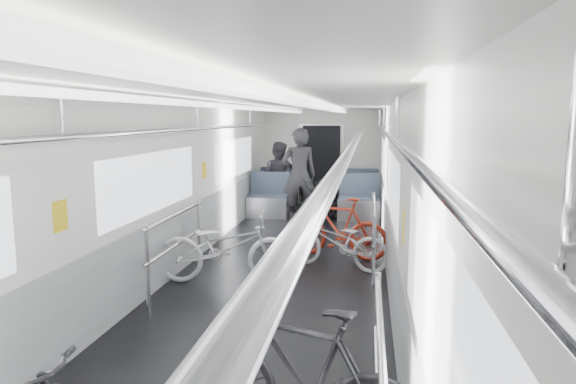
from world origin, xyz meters
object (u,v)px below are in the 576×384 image
(bike_right_near, at_px, (302,377))
(bike_right_far, at_px, (338,227))
(bike_right_mid, at_px, (336,241))
(person_standing, at_px, (299,175))
(bike_aisle, at_px, (322,200))
(person_seated, at_px, (278,177))
(bike_left_far, at_px, (225,247))

(bike_right_near, relative_size, bike_right_far, 1.04)
(bike_right_mid, relative_size, person_standing, 0.79)
(bike_right_far, bearing_deg, bike_aisle, -154.08)
(person_standing, bearing_deg, person_seated, -75.44)
(bike_right_near, bearing_deg, bike_right_far, -161.08)
(bike_right_near, distance_m, person_standing, 7.58)
(bike_right_mid, distance_m, bike_aisle, 3.26)
(bike_right_mid, relative_size, bike_right_far, 0.96)
(bike_right_near, xyz_separation_m, person_standing, (-1.04, 7.49, 0.49))
(person_seated, bearing_deg, bike_right_near, 119.81)
(bike_right_far, height_order, person_seated, person_seated)
(bike_aisle, bearing_deg, person_seated, 151.57)
(bike_right_mid, xyz_separation_m, bike_aisle, (-0.51, 3.21, 0.08))
(bike_aisle, bearing_deg, bike_right_mid, -62.64)
(person_seated, bearing_deg, person_standing, 138.88)
(person_standing, bearing_deg, bike_right_far, 94.32)
(bike_right_mid, bearing_deg, bike_right_near, 18.15)
(bike_right_near, distance_m, bike_aisle, 7.41)
(bike_right_mid, bearing_deg, bike_right_far, -160.30)
(bike_right_near, xyz_separation_m, bike_right_mid, (-0.04, 4.17, -0.10))
(bike_right_near, distance_m, bike_right_far, 4.78)
(person_seated, bearing_deg, bike_aisle, 152.02)
(bike_left_far, height_order, bike_right_near, bike_right_near)
(person_standing, xyz_separation_m, person_seated, (-0.64, 1.10, -0.17))
(bike_right_near, xyz_separation_m, bike_right_far, (-0.06, 4.78, -0.02))
(bike_right_near, bearing_deg, bike_left_far, -137.90)
(bike_right_near, height_order, person_seated, person_seated)
(bike_right_near, height_order, bike_right_mid, bike_right_near)
(bike_right_mid, height_order, person_seated, person_seated)
(bike_right_far, distance_m, person_standing, 2.93)
(bike_aisle, height_order, person_seated, person_seated)
(bike_right_near, bearing_deg, person_seated, -150.73)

